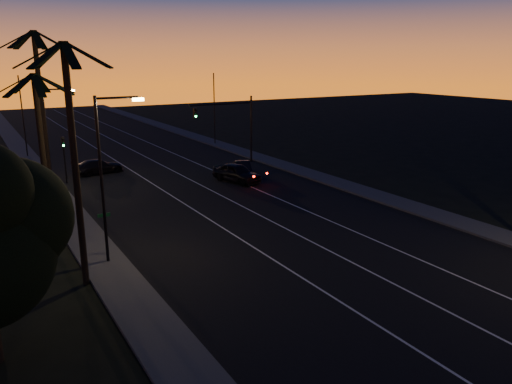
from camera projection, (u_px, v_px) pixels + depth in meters
road at (212, 194)px, 40.82m from camera, size 20.00×170.00×0.01m
sidewalk_left at (69, 215)px, 35.32m from camera, size 2.40×170.00×0.16m
sidewalk_right at (321, 177)px, 46.29m from camera, size 2.40×170.00×0.16m
lane_stripe_left at (177, 199)px, 39.35m from camera, size 0.12×160.00×0.01m
lane_stripe_mid at (217, 193)px, 41.07m from camera, size 0.12×160.00×0.01m
lane_stripe_right at (254, 188)px, 42.78m from camera, size 0.12×160.00×0.01m
palm_near at (73, 142)px, 22.83m from camera, size 4.25×4.16×11.53m
palm_mid at (41, 143)px, 27.74m from camera, size 4.25×4.16×10.03m
palm_far at (42, 108)px, 32.87m from camera, size 4.25×4.16×12.53m
streetlight_left_near at (106, 167)px, 25.88m from camera, size 2.55×0.26×9.00m
streetlight_left_far at (51, 130)px, 40.94m from camera, size 2.55×0.26×8.50m
street_sign at (105, 229)px, 27.62m from camera, size 0.70×0.06×2.60m
signal_mast at (231, 118)px, 51.39m from camera, size 7.10×0.41×7.00m
signal_post at (64, 151)px, 43.73m from camera, size 0.28×0.37×4.20m
far_pole_left at (23, 117)px, 55.08m from camera, size 0.14×0.14×9.00m
far_pole_right at (214, 109)px, 63.35m from camera, size 0.14×0.14×9.00m
lead_car at (237, 173)px, 44.74m from camera, size 3.33×5.75×1.67m
right_car at (243, 168)px, 47.43m from camera, size 2.73×4.18×1.30m
cross_car at (99, 166)px, 48.05m from camera, size 4.98×2.64×1.37m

